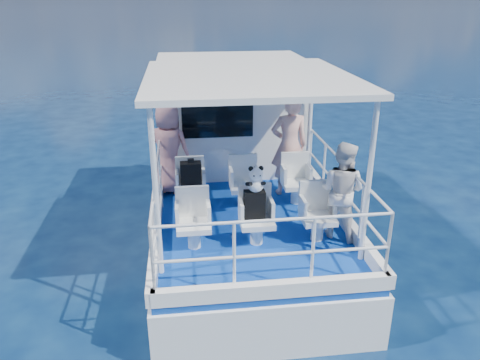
# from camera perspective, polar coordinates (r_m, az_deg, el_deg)

# --- Properties ---
(ground) EXTENTS (2000.00, 2000.00, 0.00)m
(ground) POSITION_cam_1_polar(r_m,az_deg,el_deg) (8.27, 0.71, -9.33)
(ground) COLOR #081B3D
(ground) RESTS_ON ground
(hull) EXTENTS (3.00, 7.00, 1.60)m
(hull) POSITION_cam_1_polar(r_m,az_deg,el_deg) (9.13, -0.15, -6.08)
(hull) COLOR white
(hull) RESTS_ON ground
(deck) EXTENTS (2.90, 6.90, 0.10)m
(deck) POSITION_cam_1_polar(r_m,az_deg,el_deg) (8.76, -0.16, -1.18)
(deck) COLOR navy
(deck) RESTS_ON hull
(cabin) EXTENTS (2.85, 2.00, 2.20)m
(cabin) POSITION_cam_1_polar(r_m,az_deg,el_deg) (9.62, -1.13, 8.18)
(cabin) COLOR white
(cabin) RESTS_ON deck
(canopy) EXTENTS (3.00, 3.20, 0.08)m
(canopy) POSITION_cam_1_polar(r_m,az_deg,el_deg) (6.96, 1.06, 12.40)
(canopy) COLOR white
(canopy) RESTS_ON cabin
(canopy_posts) EXTENTS (2.77, 2.97, 2.20)m
(canopy_posts) POSITION_cam_1_polar(r_m,az_deg,el_deg) (7.19, 1.06, 3.35)
(canopy_posts) COLOR white
(canopy_posts) RESTS_ON deck
(railings) EXTENTS (2.84, 3.59, 1.00)m
(railings) POSITION_cam_1_polar(r_m,az_deg,el_deg) (7.11, 1.40, -2.07)
(railings) COLOR white
(railings) RESTS_ON deck
(seat_port_fwd) EXTENTS (0.48, 0.46, 0.38)m
(seat_port_fwd) POSITION_cam_1_polar(r_m,az_deg,el_deg) (7.88, -5.96, -2.17)
(seat_port_fwd) COLOR white
(seat_port_fwd) RESTS_ON deck
(seat_center_fwd) EXTENTS (0.48, 0.46, 0.38)m
(seat_center_fwd) POSITION_cam_1_polar(r_m,az_deg,el_deg) (7.94, 0.55, -1.85)
(seat_center_fwd) COLOR white
(seat_center_fwd) RESTS_ON deck
(seat_stbd_fwd) EXTENTS (0.48, 0.46, 0.38)m
(seat_stbd_fwd) POSITION_cam_1_polar(r_m,az_deg,el_deg) (8.10, 6.87, -1.51)
(seat_stbd_fwd) COLOR white
(seat_stbd_fwd) RESTS_ON deck
(seat_port_aft) EXTENTS (0.48, 0.46, 0.38)m
(seat_port_aft) POSITION_cam_1_polar(r_m,az_deg,el_deg) (6.71, -5.63, -6.69)
(seat_port_aft) COLOR white
(seat_port_aft) RESTS_ON deck
(seat_center_aft) EXTENTS (0.48, 0.46, 0.38)m
(seat_center_aft) POSITION_cam_1_polar(r_m,az_deg,el_deg) (6.79, 2.03, -6.26)
(seat_center_aft) COLOR white
(seat_center_aft) RESTS_ON deck
(seat_stbd_aft) EXTENTS (0.48, 0.46, 0.38)m
(seat_stbd_aft) POSITION_cam_1_polar(r_m,az_deg,el_deg) (6.97, 9.39, -5.74)
(seat_stbd_aft) COLOR white
(seat_stbd_aft) RESTS_ON deck
(passenger_port_fwd) EXTENTS (0.73, 0.65, 1.63)m
(passenger_port_fwd) POSITION_cam_1_polar(r_m,az_deg,el_deg) (8.37, -8.65, 3.77)
(passenger_port_fwd) COLOR tan
(passenger_port_fwd) RESTS_ON deck
(passenger_stbd_fwd) EXTENTS (0.67, 0.45, 1.80)m
(passenger_stbd_fwd) POSITION_cam_1_polar(r_m,az_deg,el_deg) (8.23, 6.00, 4.22)
(passenger_stbd_fwd) COLOR #EFAA9A
(passenger_stbd_fwd) RESTS_ON deck
(passenger_stbd_aft) EXTENTS (0.90, 0.88, 1.46)m
(passenger_stbd_aft) POSITION_cam_1_polar(r_m,az_deg,el_deg) (6.92, 12.25, -1.25)
(passenger_stbd_aft) COLOR white
(passenger_stbd_aft) RESTS_ON deck
(backpack_port) EXTENTS (0.34, 0.19, 0.45)m
(backpack_port) POSITION_cam_1_polar(r_m,az_deg,el_deg) (7.69, -5.99, 0.56)
(backpack_port) COLOR black
(backpack_port) RESTS_ON seat_port_fwd
(backpack_center) EXTENTS (0.29, 0.17, 0.44)m
(backpack_center) POSITION_cam_1_polar(r_m,az_deg,el_deg) (6.60, 1.78, -3.13)
(backpack_center) COLOR black
(backpack_center) RESTS_ON seat_center_aft
(compact_camera) EXTENTS (0.10, 0.06, 0.06)m
(compact_camera) POSITION_cam_1_polar(r_m,az_deg,el_deg) (7.60, -6.03, 2.37)
(compact_camera) COLOR black
(compact_camera) RESTS_ON backpack_port
(panda) EXTENTS (0.24, 0.20, 0.37)m
(panda) POSITION_cam_1_polar(r_m,az_deg,el_deg) (6.43, 1.94, 0.11)
(panda) COLOR white
(panda) RESTS_ON backpack_center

